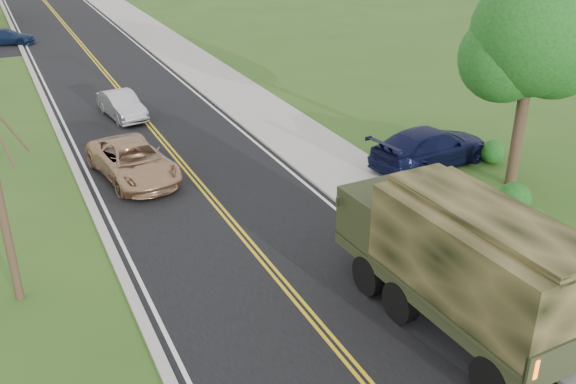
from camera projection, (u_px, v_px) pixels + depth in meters
road at (88, 53)px, 45.29m from camera, size 8.00×120.00×0.01m
curb_right at (146, 46)px, 46.88m from camera, size 0.30×120.00×0.12m
sidewalk_right at (169, 44)px, 47.56m from camera, size 3.20×120.00×0.10m
curb_left at (26, 58)px, 43.65m from camera, size 0.30×120.00×0.10m
leafy_tree at (533, 43)px, 22.73m from camera, size 4.83×4.50×8.10m
bare_tree_a at (3, 215)px, 16.95m from camera, size 1.93×2.26×6.08m
military_truck at (462, 256)px, 16.03m from camera, size 2.89×7.55×3.71m
suv_champagne at (133, 161)px, 25.29m from camera, size 3.09×5.52×1.46m
sedan_silver at (122, 105)px, 32.11m from camera, size 1.87×4.07×1.29m
pickup_navy at (431, 147)px, 26.42m from camera, size 5.89×3.14×1.63m
lot_car_navy at (6, 37)px, 47.42m from camera, size 4.36×2.86×1.17m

